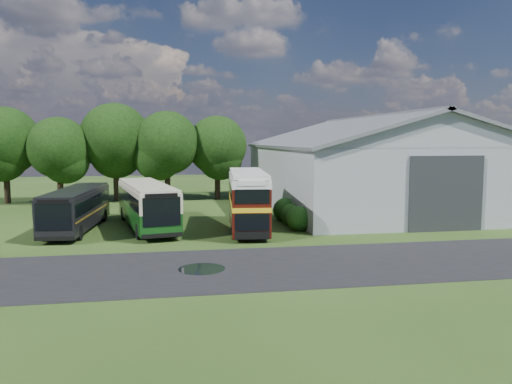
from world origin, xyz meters
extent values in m
plane|color=#223912|center=(0.00, 0.00, 0.00)|extent=(120.00, 120.00, 0.00)
cube|color=black|center=(3.00, -3.00, 0.00)|extent=(60.00, 8.00, 0.02)
cylinder|color=black|center=(-1.50, -3.00, 0.00)|extent=(2.20, 2.20, 0.01)
cube|color=gray|center=(15.00, 16.00, 2.75)|extent=(18.00, 24.00, 5.50)
cube|color=#2D3033|center=(15.00, 3.92, 2.50)|extent=(5.20, 0.18, 5.00)
cylinder|color=black|center=(-18.00, 24.50, 1.71)|extent=(0.56, 0.56, 3.42)
sphere|color=black|center=(-18.00, 24.50, 5.89)|extent=(6.46, 6.46, 6.46)
cylinder|color=black|center=(-13.00, 23.50, 1.53)|extent=(0.56, 0.56, 3.06)
sphere|color=black|center=(-13.00, 23.50, 5.27)|extent=(5.78, 5.78, 5.78)
cylinder|color=black|center=(-8.00, 24.80, 1.80)|extent=(0.56, 0.56, 3.60)
sphere|color=black|center=(-8.00, 24.80, 6.20)|extent=(6.80, 6.80, 6.80)
cylinder|color=black|center=(-3.00, 23.80, 1.66)|extent=(0.56, 0.56, 3.31)
sphere|color=black|center=(-3.00, 23.80, 5.70)|extent=(6.26, 6.26, 6.26)
cylinder|color=black|center=(2.00, 24.60, 1.58)|extent=(0.56, 0.56, 3.17)
sphere|color=black|center=(2.00, 24.60, 5.46)|extent=(5.98, 5.98, 5.98)
sphere|color=#194714|center=(5.60, 6.00, 0.00)|extent=(1.70, 1.70, 1.70)
sphere|color=#194714|center=(5.60, 8.00, 0.00)|extent=(1.60, 1.60, 1.60)
sphere|color=#194714|center=(5.60, 10.00, 0.00)|extent=(1.80, 1.80, 1.80)
cube|color=#103D11|center=(-4.45, 8.77, 1.68)|extent=(4.69, 11.37, 2.75)
cube|color=#3F0E09|center=(2.25, 6.74, 2.11)|extent=(3.27, 9.37, 3.67)
cube|color=black|center=(-9.01, 8.65, 1.52)|extent=(3.17, 10.21, 2.50)
camera|label=1|loc=(-2.99, -25.90, 6.05)|focal=35.00mm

